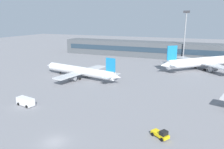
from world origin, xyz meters
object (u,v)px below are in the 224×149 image
at_px(baggage_tug_yellow, 161,134).
at_px(airplane_far, 205,62).
at_px(airplane_mid, 79,71).
at_px(service_van_white, 26,101).
at_px(floodlight_tower_west, 185,33).

bearing_deg(baggage_tug_yellow, airplane_far, 83.83).
distance_m(airplane_mid, service_van_white, 29.57).
height_order(baggage_tug_yellow, floodlight_tower_west, floodlight_tower_west).
relative_size(airplane_far, floodlight_tower_west, 1.37).
relative_size(airplane_mid, baggage_tug_yellow, 9.58).
bearing_deg(service_van_white, airplane_far, 55.91).
relative_size(airplane_far, service_van_white, 6.55).
xyz_separation_m(airplane_far, baggage_tug_yellow, (-7.19, -66.55, -2.68)).
distance_m(airplane_far, service_van_white, 76.97).
height_order(airplane_mid, airplane_far, airplane_far).
height_order(airplane_far, baggage_tug_yellow, airplane_far).
bearing_deg(airplane_far, floodlight_tower_west, 123.33).
bearing_deg(airplane_mid, floodlight_tower_west, 56.41).
xyz_separation_m(service_van_white, floodlight_tower_west, (32.43, 79.96, 13.96)).
distance_m(airplane_far, floodlight_tower_west, 22.63).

